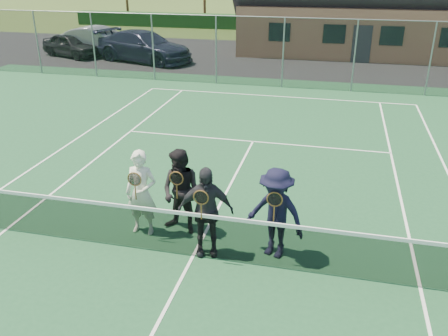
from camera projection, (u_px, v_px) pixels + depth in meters
The scene contains 14 objects.
ground at pixel (296, 60), 26.90m from camera, with size 220.00×220.00×0.00m, color #34491A.
court_surface at pixel (193, 256), 9.11m from camera, with size 30.00×30.00×0.02m, color #1C4C2B.
tarmac_carpark at pixel (227, 57), 27.75m from camera, with size 40.00×12.00×0.01m, color black.
hedge_row at pixel (311, 24), 37.35m from camera, with size 40.00×1.20×1.10m, color black.
car_a at pixel (72, 45), 27.54m from camera, with size 1.57×3.91×1.33m, color black.
car_b at pixel (100, 41), 27.77m from camera, with size 1.74×4.98×1.64m, color #919499.
car_c at pixel (144, 46), 26.16m from camera, with size 2.31×5.69×1.65m, color black.
court_markings at pixel (193, 256), 9.10m from camera, with size 11.03×23.83×0.01m.
tennis_net at pixel (193, 233), 8.89m from camera, with size 11.68×0.08×1.10m.
perimeter_fence at pixel (283, 53), 20.50m from camera, with size 30.07×0.07×3.02m.
player_a at pixel (141, 193), 9.56m from camera, with size 0.66×0.50×1.80m.
player_b at pixel (182, 192), 9.60m from camera, with size 1.02×0.89×1.80m.
player_c at pixel (205, 211), 8.86m from camera, with size 1.13×0.68×1.80m.
player_d at pixel (276, 213), 8.79m from camera, with size 1.32×1.03×1.80m.
Camera 1 is at (2.36, -7.29, 5.25)m, focal length 38.00 mm.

